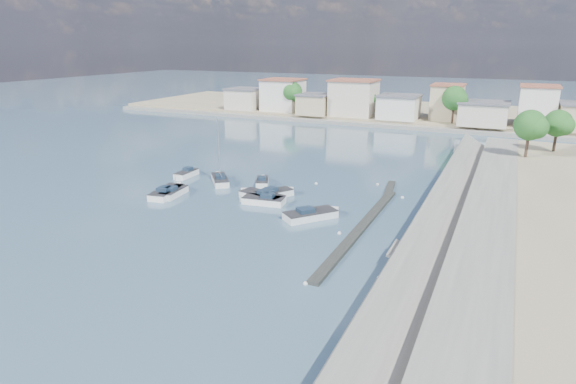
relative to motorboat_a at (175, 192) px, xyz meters
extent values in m
plane|color=#2F495F|center=(17.13, 28.69, -0.38)|extent=(400.00, 400.00, 0.00)
cube|color=slate|center=(35.63, 1.69, 0.52)|extent=(5.00, 90.00, 1.80)
cube|color=slate|center=(31.28, 1.69, 0.52)|extent=(4.17, 90.00, 2.86)
cube|color=slate|center=(31.13, -7.31, 0.02)|extent=(5.31, 3.50, 1.94)
cube|color=black|center=(24.13, -1.31, -0.20)|extent=(1.00, 26.00, 0.35)
cube|color=black|center=(23.63, 12.69, -0.23)|extent=(2.00, 8.05, 0.30)
cube|color=gray|center=(17.13, 80.69, 0.32)|extent=(160.00, 40.00, 1.40)
cube|color=slate|center=(17.13, 59.69, 0.02)|extent=(160.00, 2.50, 0.80)
cube|color=beige|center=(-26.87, 64.69, 3.52)|extent=(8.00, 8.00, 5.00)
cube|color=#595960|center=(-26.87, 64.69, 6.20)|extent=(8.48, 8.48, 0.35)
cube|color=silver|center=(-16.87, 66.69, 4.77)|extent=(9.00, 9.00, 7.50)
cube|color=#99513D|center=(-16.87, 66.69, 8.70)|extent=(9.54, 9.54, 0.35)
cube|color=tan|center=(-6.87, 63.69, 3.27)|extent=(7.00, 8.00, 4.50)
cube|color=#595960|center=(-6.87, 63.69, 5.70)|extent=(7.42, 8.48, 0.35)
cube|color=beige|center=(2.13, 65.69, 5.02)|extent=(10.00, 9.00, 8.00)
cube|color=#99513D|center=(2.13, 65.69, 9.20)|extent=(10.60, 9.54, 0.35)
cube|color=silver|center=(13.13, 64.69, 3.52)|extent=(8.50, 8.50, 5.00)
cube|color=#595960|center=(13.13, 64.69, 6.20)|extent=(9.01, 9.01, 0.35)
cube|color=tan|center=(23.13, 67.69, 4.77)|extent=(6.50, 7.50, 7.50)
cube|color=#99513D|center=(23.13, 67.69, 8.70)|extent=(6.89, 7.95, 0.35)
cube|color=beige|center=(31.13, 63.69, 3.27)|extent=(9.50, 9.00, 4.50)
cube|color=#595960|center=(31.13, 63.69, 5.70)|extent=(10.07, 9.54, 0.35)
cube|color=silver|center=(41.13, 66.69, 5.02)|extent=(7.00, 8.00, 8.00)
cube|color=#99513D|center=(41.13, 66.69, 9.20)|extent=(7.42, 8.48, 0.35)
cylinder|color=#38281E|center=(-12.87, 63.69, 2.71)|extent=(0.44, 0.44, 3.38)
sphere|color=#1A4F1A|center=(-12.87, 63.69, 6.05)|extent=(4.80, 4.80, 4.80)
sphere|color=#1A4F1A|center=(-11.97, 63.09, 5.82)|extent=(3.60, 3.60, 3.60)
sphere|color=#1A4F1A|center=(-13.62, 64.14, 6.20)|extent=(3.30, 3.30, 3.30)
cylinder|color=#38281E|center=(5.13, 66.69, 2.48)|extent=(0.44, 0.44, 2.93)
sphere|color=#1A4F1A|center=(5.13, 66.69, 5.38)|extent=(4.16, 4.16, 4.16)
sphere|color=#1A4F1A|center=(5.91, 66.17, 5.18)|extent=(3.12, 3.12, 3.12)
sphere|color=#1A4F1A|center=(4.48, 67.08, 5.51)|extent=(2.86, 2.86, 2.86)
cylinder|color=#38281E|center=(25.13, 62.69, 2.82)|extent=(0.44, 0.44, 3.60)
sphere|color=#1A4F1A|center=(25.13, 62.69, 6.38)|extent=(5.12, 5.12, 5.12)
sphere|color=#1A4F1A|center=(26.09, 62.05, 6.14)|extent=(3.84, 3.84, 3.84)
sphere|color=#1A4F1A|center=(24.33, 63.17, 6.54)|extent=(3.52, 3.52, 3.52)
cylinder|color=#38281E|center=(41.13, 65.69, 2.60)|extent=(0.44, 0.44, 3.15)
sphere|color=#1A4F1A|center=(41.13, 65.69, 5.71)|extent=(4.48, 4.48, 4.48)
sphere|color=#1A4F1A|center=(41.97, 65.13, 5.50)|extent=(3.36, 3.36, 3.36)
sphere|color=#1A4F1A|center=(40.43, 66.11, 5.85)|extent=(3.08, 3.08, 3.08)
cylinder|color=#38281E|center=(39.13, 32.69, 3.00)|extent=(0.44, 0.44, 3.15)
sphere|color=#1A4F1A|center=(39.13, 32.69, 6.11)|extent=(4.48, 4.48, 4.48)
sphere|color=#1A4F1A|center=(39.97, 32.13, 5.90)|extent=(3.36, 3.36, 3.36)
sphere|color=#1A4F1A|center=(38.43, 33.11, 6.25)|extent=(3.08, 3.08, 3.08)
cylinder|color=#38281E|center=(43.13, 38.69, 2.88)|extent=(0.44, 0.44, 2.93)
sphere|color=#1A4F1A|center=(43.13, 38.69, 5.78)|extent=(4.16, 4.16, 4.16)
sphere|color=#1A4F1A|center=(43.91, 38.17, 5.58)|extent=(3.12, 3.12, 3.12)
sphere|color=#1A4F1A|center=(42.48, 39.08, 5.91)|extent=(2.86, 2.86, 2.86)
cube|color=white|center=(0.03, -0.24, -0.08)|extent=(2.21, 4.56, 1.00)
cube|color=white|center=(-0.19, 1.64, -0.08)|extent=(1.71, 1.71, 1.00)
cube|color=#262628|center=(0.03, -0.24, 0.42)|extent=(2.25, 4.57, 0.08)
cube|color=#1B2C3E|center=(0.08, -0.68, 0.66)|extent=(1.21, 1.43, 0.48)
cube|color=white|center=(11.47, 4.55, -0.08)|extent=(3.93, 4.79, 1.00)
cube|color=white|center=(12.49, 6.19, -0.08)|extent=(1.55, 1.55, 1.00)
cube|color=#262628|center=(11.47, 4.55, 0.42)|extent=(3.96, 4.81, 0.08)
cube|color=#1B2C3E|center=(11.23, 4.17, 0.66)|extent=(1.67, 1.74, 0.48)
cube|color=white|center=(10.61, 2.99, -0.08)|extent=(6.04, 3.46, 1.00)
cube|color=white|center=(8.22, 3.58, -0.08)|extent=(2.10, 2.10, 1.00)
cube|color=#262628|center=(10.61, 2.99, 0.42)|extent=(6.05, 3.51, 0.08)
cube|color=#1B2C3E|center=(11.16, 2.85, 0.66)|extent=(1.98, 1.71, 0.48)
cube|color=white|center=(11.51, 1.68, -0.08)|extent=(5.04, 2.61, 1.00)
cube|color=white|center=(9.48, 1.40, -0.08)|extent=(1.95, 1.95, 1.00)
cube|color=#262628|center=(11.51, 1.68, 0.42)|extent=(5.05, 2.65, 0.08)
cube|color=#1B2C3E|center=(11.99, 1.75, 0.66)|extent=(1.60, 1.41, 0.48)
cube|color=white|center=(-0.73, -0.55, -0.08)|extent=(3.04, 5.78, 1.00)
cube|color=white|center=(-1.11, 1.77, -0.08)|extent=(2.15, 2.15, 1.00)
cube|color=#262628|center=(-0.73, -0.55, 0.42)|extent=(3.08, 5.79, 0.08)
cube|color=#1B2C3E|center=(-0.64, -1.10, 0.66)|extent=(1.60, 1.85, 0.48)
cube|color=white|center=(7.78, 8.41, -0.08)|extent=(2.95, 4.06, 1.00)
cube|color=white|center=(7.11, 9.88, -0.08)|extent=(1.37, 1.37, 1.00)
cube|color=#262628|center=(7.78, 8.41, 0.42)|extent=(2.98, 4.07, 0.08)
cube|color=#1B2C3E|center=(7.94, 8.07, 0.66)|extent=(1.32, 1.42, 0.48)
cube|color=white|center=(-3.79, 7.59, -0.08)|extent=(1.63, 4.09, 1.00)
cube|color=white|center=(-3.74, 5.84, -0.08)|extent=(1.53, 1.53, 1.00)
cube|color=#262628|center=(-3.79, 7.59, 0.42)|extent=(1.66, 4.09, 0.08)
cube|color=#1B2C3E|center=(-3.80, 8.00, 0.66)|extent=(0.98, 1.24, 0.48)
cube|color=white|center=(18.31, -0.60, -0.08)|extent=(5.31, 5.80, 1.00)
cube|color=white|center=(19.85, 1.29, -0.08)|extent=(1.72, 1.72, 1.00)
cube|color=#262628|center=(18.31, -0.60, 0.42)|extent=(5.35, 5.83, 0.08)
cube|color=#1B2C3E|center=(17.95, -1.04, 0.66)|extent=(2.15, 2.19, 0.48)
cube|color=white|center=(2.15, 6.95, -0.08)|extent=(4.80, 5.32, 1.00)
cube|color=white|center=(0.65, 8.79, -0.08)|extent=(1.39, 1.39, 1.00)
cube|color=#262628|center=(2.15, 6.95, 0.42)|extent=(4.83, 5.34, 0.08)
cube|color=#1B2C3E|center=(2.49, 6.53, 0.66)|extent=(1.89, 1.96, 0.48)
cylinder|color=silver|center=(2.15, 6.95, 4.42)|extent=(0.12, 0.12, 8.00)
cylinder|color=silver|center=(2.91, 6.02, 1.12)|extent=(1.58, 1.91, 0.08)
sphere|color=silver|center=(28.51, -10.98, -0.33)|extent=(0.39, 0.39, 0.39)
sphere|color=silver|center=(22.54, -3.37, -0.33)|extent=(0.39, 0.39, 0.39)
sphere|color=silver|center=(23.53, -14.29, -0.33)|extent=(0.39, 0.39, 0.39)
sphere|color=silver|center=(25.75, 10.68, -0.33)|extent=(0.39, 0.39, 0.39)
sphere|color=silver|center=(14.02, 11.90, -0.33)|extent=(0.39, 0.39, 0.39)
sphere|color=silver|center=(21.54, 14.91, -0.33)|extent=(0.39, 0.39, 0.39)
camera|label=1|loc=(36.41, -45.35, 17.62)|focal=30.00mm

